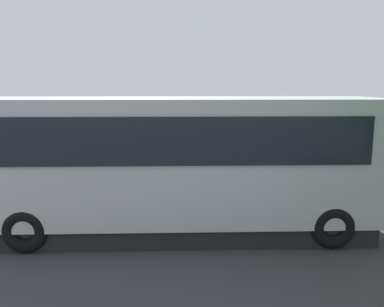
{
  "coord_description": "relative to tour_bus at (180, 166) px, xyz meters",
  "views": [
    {
      "loc": [
        0.58,
        13.47,
        3.54
      ],
      "look_at": [
        1.25,
        -0.44,
        1.1
      ],
      "focal_mm": 36.56,
      "sensor_mm": 36.0,
      "label": 1
    }
  ],
  "objects": [
    {
      "name": "tour_bus",
      "position": [
        0.0,
        0.0,
        0.0
      ],
      "size": [
        9.62,
        3.24,
        3.25
      ],
      "color": "#B7BABF",
      "rests_on": "ground_plane"
    },
    {
      "name": "stunt_motorcycle",
      "position": [
        -0.47,
        -7.57,
        -0.58
      ],
      "size": [
        1.84,
        0.65,
        1.93
      ],
      "color": "black",
      "rests_on": "ground_plane"
    },
    {
      "name": "bay_line_a",
      "position": [
        -3.97,
        -5.71,
        -1.64
      ],
      "size": [
        0.12,
        4.28,
        0.01
      ],
      "color": "white",
      "rests_on": "ground_plane"
    },
    {
      "name": "bay_line_b",
      "position": [
        -1.03,
        -5.71,
        -1.64
      ],
      "size": [
        0.12,
        4.54,
        0.01
      ],
      "color": "white",
      "rests_on": "ground_plane"
    },
    {
      "name": "spectator_left",
      "position": [
        -0.47,
        -2.85,
        -0.57
      ],
      "size": [
        0.58,
        0.37,
        1.78
      ],
      "color": "#473823",
      "rests_on": "ground_plane"
    },
    {
      "name": "ground_plane",
      "position": [
        -1.3,
        -4.38,
        -1.64
      ],
      "size": [
        80.0,
        80.0,
        0.0
      ],
      "primitive_type": "plane",
      "color": "#38383D"
    },
    {
      "name": "traffic_cone",
      "position": [
        -2.93,
        -7.75,
        -1.34
      ],
      "size": [
        0.34,
        0.34,
        0.63
      ],
      "color": "orange",
      "rests_on": "ground_plane"
    },
    {
      "name": "spectator_right",
      "position": [
        1.34,
        -2.83,
        -0.63
      ],
      "size": [
        0.57,
        0.39,
        1.71
      ],
      "color": "black",
      "rests_on": "ground_plane"
    },
    {
      "name": "bay_line_c",
      "position": [
        1.91,
        -5.71,
        -1.64
      ],
      "size": [
        0.12,
        4.89,
        0.01
      ],
      "color": "white",
      "rests_on": "ground_plane"
    },
    {
      "name": "spectator_centre",
      "position": [
        0.51,
        -2.78,
        -0.61
      ],
      "size": [
        0.58,
        0.33,
        1.74
      ],
      "color": "#473823",
      "rests_on": "ground_plane"
    },
    {
      "name": "spectator_far_left",
      "position": [
        -1.6,
        -2.81,
        -0.56
      ],
      "size": [
        0.57,
        0.38,
        1.8
      ],
      "color": "#473823",
      "rests_on": "ground_plane"
    },
    {
      "name": "spectator_far_right",
      "position": [
        2.24,
        -2.63,
        -0.66
      ],
      "size": [
        0.58,
        0.37,
        1.67
      ],
      "color": "black",
      "rests_on": "ground_plane"
    },
    {
      "name": "parked_motorcycle_silver",
      "position": [
        -3.37,
        -2.16,
        -1.16
      ],
      "size": [
        2.05,
        0.58,
        0.99
      ],
      "color": "black",
      "rests_on": "ground_plane"
    }
  ]
}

